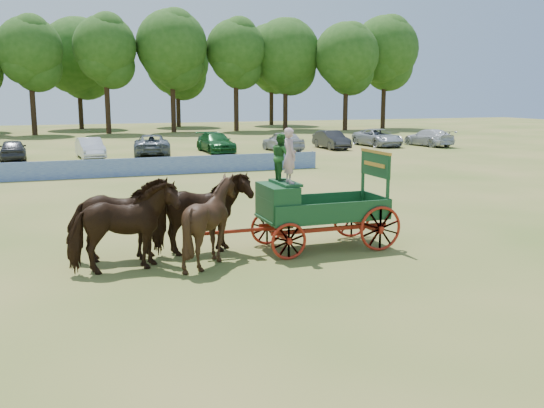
# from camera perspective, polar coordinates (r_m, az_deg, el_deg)

# --- Properties ---
(ground) EXTENTS (160.00, 160.00, 0.00)m
(ground) POSITION_cam_1_polar(r_m,az_deg,el_deg) (18.56, -7.42, -4.58)
(ground) COLOR olive
(ground) RESTS_ON ground
(horse_lead_left) EXTENTS (3.03, 1.64, 2.45)m
(horse_lead_left) POSITION_cam_1_polar(r_m,az_deg,el_deg) (16.69, -13.80, -2.18)
(horse_lead_left) COLOR black
(horse_lead_left) RESTS_ON ground
(horse_lead_right) EXTENTS (3.01, 1.58, 2.45)m
(horse_lead_right) POSITION_cam_1_polar(r_m,az_deg,el_deg) (17.76, -14.18, -1.44)
(horse_lead_right) COLOR black
(horse_lead_right) RESTS_ON ground
(horse_wheel_left) EXTENTS (2.39, 2.17, 2.45)m
(horse_wheel_left) POSITION_cam_1_polar(r_m,az_deg,el_deg) (17.09, -5.78, -1.62)
(horse_wheel_left) COLOR black
(horse_wheel_left) RESTS_ON ground
(horse_wheel_right) EXTENTS (2.99, 1.54, 2.45)m
(horse_wheel_right) POSITION_cam_1_polar(r_m,az_deg,el_deg) (18.13, -6.63, -0.94)
(horse_wheel_right) COLOR black
(horse_wheel_right) RESTS_ON ground
(farm_dray) EXTENTS (6.00, 2.00, 3.77)m
(farm_dray) POSITION_cam_1_polar(r_m,az_deg,el_deg) (18.46, 2.75, 0.50)
(farm_dray) COLOR #A72310
(farm_dray) RESTS_ON ground
(sponsor_banner) EXTENTS (26.00, 0.08, 1.05)m
(sponsor_banner) POSITION_cam_1_polar(r_m,az_deg,el_deg) (35.89, -15.27, 3.27)
(sponsor_banner) COLOR #1B3597
(sponsor_banner) RESTS_ON ground
(parked_cars) EXTENTS (56.79, 7.45, 1.65)m
(parked_cars) POSITION_cam_1_polar(r_m,az_deg,el_deg) (48.28, -11.76, 5.47)
(parked_cars) COLOR silver
(parked_cars) RESTS_ON ground
(treeline) EXTENTS (91.17, 23.52, 14.91)m
(treeline) POSITION_cam_1_polar(r_m,az_deg,el_deg) (78.10, -18.86, 13.43)
(treeline) COLOR #382314
(treeline) RESTS_ON ground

